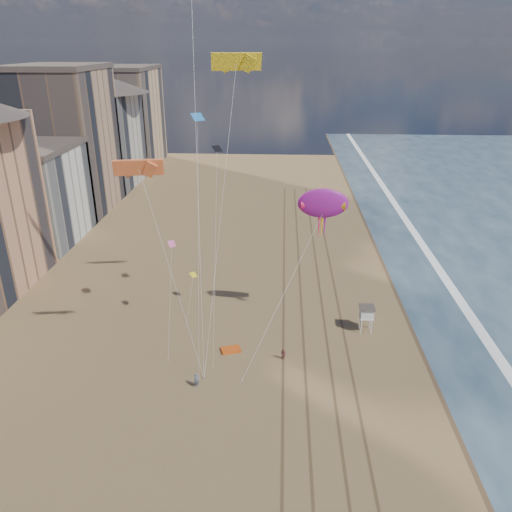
{
  "coord_description": "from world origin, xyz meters",
  "views": [
    {
      "loc": [
        -1.67,
        -28.33,
        32.9
      ],
      "look_at": [
        -4.66,
        26.0,
        9.5
      ],
      "focal_mm": 35.0,
      "sensor_mm": 36.0,
      "label": 1
    }
  ],
  "objects_px": {
    "lifeguard_stand": "(367,313)",
    "grounded_kite": "(231,350)",
    "show_kite": "(323,204)",
    "kite_flyer_a": "(196,380)",
    "kite_flyer_b": "(283,354)"
  },
  "relations": [
    {
      "from": "lifeguard_stand",
      "to": "grounded_kite",
      "type": "xyz_separation_m",
      "value": [
        -16.14,
        -5.17,
        -2.48
      ]
    },
    {
      "from": "grounded_kite",
      "to": "show_kite",
      "type": "xyz_separation_m",
      "value": [
        10.18,
        5.86,
        15.99
      ]
    },
    {
      "from": "kite_flyer_a",
      "to": "lifeguard_stand",
      "type": "bearing_deg",
      "value": -6.83
    },
    {
      "from": "grounded_kite",
      "to": "kite_flyer_a",
      "type": "xyz_separation_m",
      "value": [
        -2.86,
        -6.72,
        0.69
      ]
    },
    {
      "from": "lifeguard_stand",
      "to": "kite_flyer_a",
      "type": "relative_size",
      "value": 2.06
    },
    {
      "from": "grounded_kite",
      "to": "kite_flyer_a",
      "type": "bearing_deg",
      "value": -130.02
    },
    {
      "from": "show_kite",
      "to": "kite_flyer_b",
      "type": "distance_m",
      "value": 17.52
    },
    {
      "from": "grounded_kite",
      "to": "lifeguard_stand",
      "type": "bearing_deg",
      "value": 0.82
    },
    {
      "from": "lifeguard_stand",
      "to": "grounded_kite",
      "type": "bearing_deg",
      "value": -162.24
    },
    {
      "from": "lifeguard_stand",
      "to": "grounded_kite",
      "type": "relative_size",
      "value": 1.53
    },
    {
      "from": "kite_flyer_a",
      "to": "kite_flyer_b",
      "type": "xyz_separation_m",
      "value": [
        8.94,
        5.26,
        -0.09
      ]
    },
    {
      "from": "lifeguard_stand",
      "to": "kite_flyer_a",
      "type": "xyz_separation_m",
      "value": [
        -19.0,
        -11.89,
        -1.79
      ]
    },
    {
      "from": "show_kite",
      "to": "kite_flyer_b",
      "type": "relative_size",
      "value": 14.15
    },
    {
      "from": "kite_flyer_b",
      "to": "kite_flyer_a",
      "type": "bearing_deg",
      "value": -113.95
    },
    {
      "from": "kite_flyer_a",
      "to": "kite_flyer_b",
      "type": "distance_m",
      "value": 10.37
    }
  ]
}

